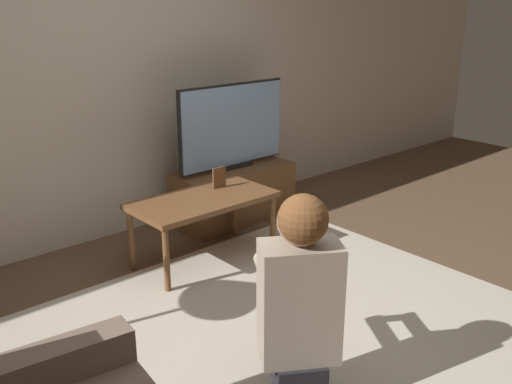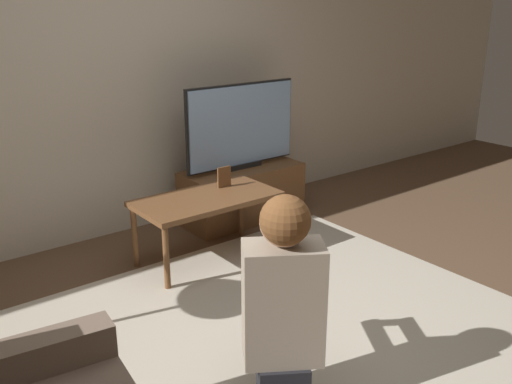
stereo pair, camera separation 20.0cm
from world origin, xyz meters
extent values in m
plane|color=brown|center=(0.00, 0.00, 0.00)|extent=(10.00, 10.00, 0.00)
cube|color=beige|center=(0.00, 1.93, 1.30)|extent=(10.00, 0.06, 2.60)
cube|color=beige|center=(0.00, 0.00, 0.01)|extent=(2.79, 2.36, 0.02)
cube|color=brown|center=(0.90, 1.52, 0.22)|extent=(1.01, 0.44, 0.45)
cube|color=black|center=(0.90, 1.52, 0.47)|extent=(0.35, 0.08, 0.04)
cube|color=black|center=(0.90, 1.53, 0.80)|extent=(1.02, 0.03, 0.66)
cube|color=#8CB2E0|center=(0.90, 1.52, 0.80)|extent=(0.99, 0.04, 0.63)
cube|color=brown|center=(0.23, 1.03, 0.46)|extent=(0.98, 0.51, 0.04)
cylinder|color=brown|center=(-0.22, 0.82, 0.22)|extent=(0.04, 0.04, 0.44)
cylinder|color=brown|center=(0.68, 0.82, 0.22)|extent=(0.04, 0.04, 0.44)
cylinder|color=brown|center=(-0.22, 1.25, 0.22)|extent=(0.04, 0.04, 0.44)
cylinder|color=brown|center=(0.68, 1.25, 0.22)|extent=(0.04, 0.04, 0.44)
cube|color=#232328|center=(-0.36, -0.46, 0.20)|extent=(0.31, 0.32, 0.14)
cube|color=tan|center=(-0.36, -0.46, 0.53)|extent=(0.39, 0.35, 0.54)
sphere|color=tan|center=(-0.36, -0.46, 0.91)|extent=(0.21, 0.21, 0.21)
sphere|color=brown|center=(-0.38, -0.48, 0.92)|extent=(0.21, 0.21, 0.21)
cube|color=black|center=(-0.17, -0.15, 0.56)|extent=(0.13, 0.11, 0.04)
cylinder|color=tan|center=(-0.14, -0.31, 0.56)|extent=(0.22, 0.29, 0.07)
cylinder|color=tan|center=(-0.32, -0.20, 0.56)|extent=(0.22, 0.29, 0.07)
cube|color=brown|center=(0.45, 1.13, 0.55)|extent=(0.11, 0.01, 0.15)
camera|label=1|loc=(-1.92, -1.95, 1.76)|focal=40.00mm
camera|label=2|loc=(-1.77, -2.07, 1.76)|focal=40.00mm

